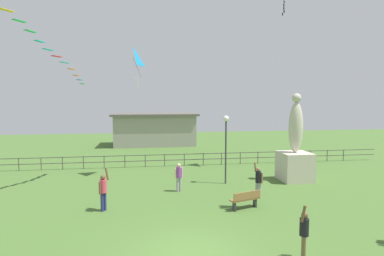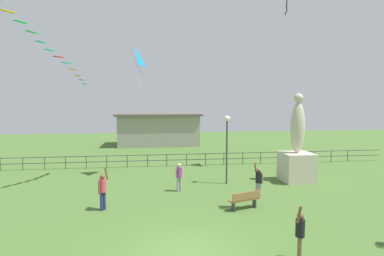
{
  "view_description": "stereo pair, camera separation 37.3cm",
  "coord_description": "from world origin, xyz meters",
  "px_view_note": "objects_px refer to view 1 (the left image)",
  "views": [
    {
      "loc": [
        -1.44,
        -9.98,
        5.07
      ],
      "look_at": [
        1.04,
        6.27,
        3.63
      ],
      "focal_mm": 29.41,
      "sensor_mm": 36.0,
      "label": 1
    },
    {
      "loc": [
        -1.07,
        -10.03,
        5.07
      ],
      "look_at": [
        1.04,
        6.27,
        3.63
      ],
      "focal_mm": 29.41,
      "sensor_mm": 36.0,
      "label": 2
    }
  ],
  "objects_px": {
    "statue_monument": "(295,155)",
    "person_3": "(103,190)",
    "person_2": "(258,180)",
    "person_4": "(179,175)",
    "park_bench": "(246,199)",
    "lamppost": "(226,134)",
    "person_1": "(304,232)",
    "kite_4": "(133,58)"
  },
  "relations": [
    {
      "from": "statue_monument",
      "to": "person_3",
      "type": "xyz_separation_m",
      "value": [
        -11.31,
        -3.88,
        -0.63
      ]
    },
    {
      "from": "person_2",
      "to": "person_4",
      "type": "xyz_separation_m",
      "value": [
        -3.98,
        1.75,
        -0.03
      ]
    },
    {
      "from": "park_bench",
      "to": "person_2",
      "type": "relative_size",
      "value": 0.82
    },
    {
      "from": "lamppost",
      "to": "person_1",
      "type": "bearing_deg",
      "value": -89.42
    },
    {
      "from": "statue_monument",
      "to": "person_2",
      "type": "height_order",
      "value": "statue_monument"
    },
    {
      "from": "lamppost",
      "to": "person_3",
      "type": "distance_m",
      "value": 8.06
    },
    {
      "from": "lamppost",
      "to": "person_4",
      "type": "relative_size",
      "value": 2.62
    },
    {
      "from": "statue_monument",
      "to": "kite_4",
      "type": "xyz_separation_m",
      "value": [
        -10.08,
        2.77,
        6.21
      ]
    },
    {
      "from": "park_bench",
      "to": "person_4",
      "type": "relative_size",
      "value": 0.97
    },
    {
      "from": "lamppost",
      "to": "person_1",
      "type": "relative_size",
      "value": 2.27
    },
    {
      "from": "statue_monument",
      "to": "person_2",
      "type": "distance_m",
      "value": 4.74
    },
    {
      "from": "person_3",
      "to": "kite_4",
      "type": "relative_size",
      "value": 0.73
    },
    {
      "from": "lamppost",
      "to": "person_3",
      "type": "bearing_deg",
      "value": -150.62
    },
    {
      "from": "lamppost",
      "to": "person_2",
      "type": "xyz_separation_m",
      "value": [
        0.97,
        -3.0,
        -2.11
      ]
    },
    {
      "from": "lamppost",
      "to": "statue_monument",
      "type": "bearing_deg",
      "value": 0.74
    },
    {
      "from": "park_bench",
      "to": "person_1",
      "type": "bearing_deg",
      "value": -86.19
    },
    {
      "from": "person_2",
      "to": "statue_monument",
      "type": "bearing_deg",
      "value": 40.67
    },
    {
      "from": "person_2",
      "to": "kite_4",
      "type": "distance_m",
      "value": 11.13
    },
    {
      "from": "person_1",
      "to": "park_bench",
      "type": "bearing_deg",
      "value": 93.81
    },
    {
      "from": "person_2",
      "to": "person_3",
      "type": "height_order",
      "value": "person_3"
    },
    {
      "from": "park_bench",
      "to": "person_2",
      "type": "xyz_separation_m",
      "value": [
        1.19,
        1.55,
        0.48
      ]
    },
    {
      "from": "person_1",
      "to": "person_2",
      "type": "bearing_deg",
      "value": 82.23
    },
    {
      "from": "statue_monument",
      "to": "person_3",
      "type": "bearing_deg",
      "value": -161.08
    },
    {
      "from": "person_4",
      "to": "person_2",
      "type": "bearing_deg",
      "value": -23.7
    },
    {
      "from": "person_1",
      "to": "person_2",
      "type": "xyz_separation_m",
      "value": [
        0.87,
        6.38,
        0.02
      ]
    },
    {
      "from": "statue_monument",
      "to": "lamppost",
      "type": "height_order",
      "value": "statue_monument"
    },
    {
      "from": "statue_monument",
      "to": "kite_4",
      "type": "distance_m",
      "value": 12.16
    },
    {
      "from": "statue_monument",
      "to": "park_bench",
      "type": "bearing_deg",
      "value": -135.87
    },
    {
      "from": "park_bench",
      "to": "person_1",
      "type": "distance_m",
      "value": 4.86
    },
    {
      "from": "lamppost",
      "to": "person_1",
      "type": "distance_m",
      "value": 9.62
    },
    {
      "from": "person_1",
      "to": "kite_4",
      "type": "height_order",
      "value": "kite_4"
    },
    {
      "from": "statue_monument",
      "to": "kite_4",
      "type": "height_order",
      "value": "kite_4"
    },
    {
      "from": "person_2",
      "to": "kite_4",
      "type": "xyz_separation_m",
      "value": [
        -6.52,
        5.83,
        6.89
      ]
    },
    {
      "from": "park_bench",
      "to": "person_4",
      "type": "bearing_deg",
      "value": 130.2
    },
    {
      "from": "park_bench",
      "to": "person_3",
      "type": "xyz_separation_m",
      "value": [
        -6.56,
        0.73,
        0.53
      ]
    },
    {
      "from": "kite_4",
      "to": "person_1",
      "type": "bearing_deg",
      "value": -65.17
    },
    {
      "from": "person_3",
      "to": "person_4",
      "type": "distance_m",
      "value": 4.56
    },
    {
      "from": "person_1",
      "to": "kite_4",
      "type": "distance_m",
      "value": 15.12
    },
    {
      "from": "person_1",
      "to": "person_3",
      "type": "bearing_deg",
      "value": 141.07
    },
    {
      "from": "person_1",
      "to": "person_3",
      "type": "relative_size",
      "value": 0.93
    },
    {
      "from": "park_bench",
      "to": "kite_4",
      "type": "relative_size",
      "value": 0.57
    },
    {
      "from": "person_3",
      "to": "park_bench",
      "type": "bearing_deg",
      "value": -6.37
    }
  ]
}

